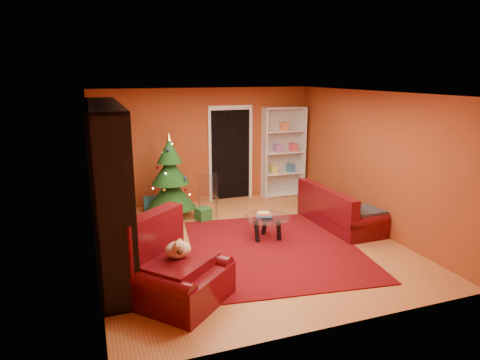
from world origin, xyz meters
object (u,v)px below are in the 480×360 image
object	(u,v)px
acrylic_chair	(208,199)
armchair	(179,268)
gift_box_red	(160,203)
white_bookshelf	(283,152)
media_unit	(108,186)
coffee_table	(267,228)
gift_box_teal	(151,205)
christmas_tree	(170,177)
sofa	(341,206)
rug	(275,248)
gift_box_green	(203,214)
dog	(178,250)

from	to	relation	value
acrylic_chair	armchair	bearing A→B (deg)	-98.60
gift_box_red	white_bookshelf	xyz separation A→B (m)	(3.00, -0.01, 0.96)
media_unit	coffee_table	xyz separation A→B (m)	(2.66, 0.05, -1.03)
media_unit	gift_box_teal	size ratio (longest dim) A/B	10.38
gift_box_red	coffee_table	world-z (taller)	coffee_table
christmas_tree	sofa	size ratio (longest dim) A/B	0.95
rug	media_unit	world-z (taller)	media_unit
christmas_tree	sofa	xyz separation A→B (m)	(3.01, -1.62, -0.46)
coffee_table	sofa	bearing A→B (deg)	6.63
acrylic_chair	gift_box_green	bearing A→B (deg)	-136.44
media_unit	dog	xyz separation A→B (m)	(0.75, -1.46, -0.56)
gift_box_green	sofa	world-z (taller)	sofa
dog	coffee_table	size ratio (longest dim) A/B	0.48
gift_box_teal	dog	xyz separation A→B (m)	(-0.19, -3.81, 0.53)
gift_box_red	white_bookshelf	world-z (taller)	white_bookshelf
media_unit	coffee_table	size ratio (longest dim) A/B	3.94
armchair	dog	world-z (taller)	armchair
white_bookshelf	gift_box_red	bearing A→B (deg)	-179.14
gift_box_green	armchair	size ratio (longest dim) A/B	0.23
christmas_tree	rug	bearing A→B (deg)	-59.37
gift_box_green	dog	world-z (taller)	dog
media_unit	acrylic_chair	world-z (taller)	media_unit
media_unit	sofa	xyz separation A→B (m)	(4.29, 0.24, -0.85)
media_unit	gift_box_green	world-z (taller)	media_unit
rug	gift_box_green	xyz separation A→B (m)	(-0.77, 1.82, 0.12)
armchair	acrylic_chair	xyz separation A→B (m)	(1.22, 3.02, -0.05)
rug	sofa	bearing A→B (deg)	20.50
white_bookshelf	sofa	xyz separation A→B (m)	(0.13, -2.34, -0.67)
rug	gift_box_green	world-z (taller)	gift_box_green
sofa	christmas_tree	bearing A→B (deg)	60.17
gift_box_teal	sofa	world-z (taller)	sofa
coffee_table	acrylic_chair	size ratio (longest dim) A/B	1.00
media_unit	sofa	world-z (taller)	media_unit
white_bookshelf	sofa	distance (m)	2.44
media_unit	dog	distance (m)	1.73
media_unit	gift_box_red	distance (m)	3.06
gift_box_green	dog	size ratio (longest dim) A/B	0.67
media_unit	sofa	size ratio (longest dim) A/B	1.74
gift_box_teal	rug	bearing A→B (deg)	-58.56
rug	christmas_tree	size ratio (longest dim) A/B	1.82
white_bookshelf	sofa	bearing A→B (deg)	-85.74
gift_box_teal	gift_box_red	xyz separation A→B (m)	(0.23, 0.24, -0.05)
dog	sofa	bearing A→B (deg)	-16.24
gift_box_red	dog	distance (m)	4.11
coffee_table	dog	bearing A→B (deg)	-141.76
white_bookshelf	acrylic_chair	bearing A→B (deg)	-152.64
white_bookshelf	rug	bearing A→B (deg)	-116.47
white_bookshelf	gift_box_green	bearing A→B (deg)	-152.43
gift_box_teal	armchair	distance (m)	3.89
dog	acrylic_chair	xyz separation A→B (m)	(1.22, 2.95, -0.27)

